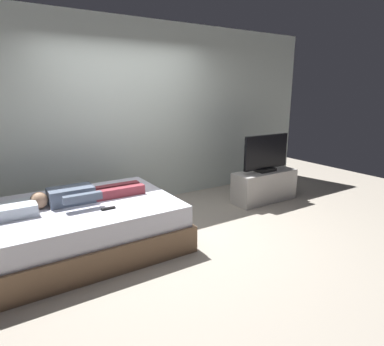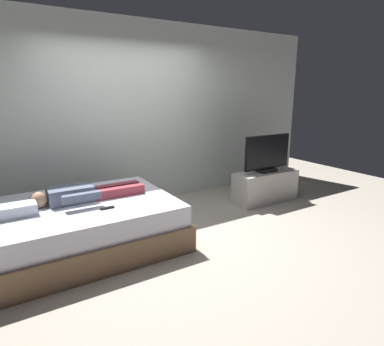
% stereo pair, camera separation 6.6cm
% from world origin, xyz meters
% --- Properties ---
extents(ground_plane, '(10.00, 10.00, 0.00)m').
position_xyz_m(ground_plane, '(0.00, 0.00, 0.00)').
color(ground_plane, '#ADA393').
extents(back_wall, '(6.40, 0.10, 2.80)m').
position_xyz_m(back_wall, '(0.40, 1.53, 1.40)').
color(back_wall, silver).
rests_on(back_wall, ground).
extents(bed, '(2.06, 1.57, 0.54)m').
position_xyz_m(bed, '(-1.01, 0.34, 0.26)').
color(bed, brown).
rests_on(bed, ground).
extents(pillow, '(0.48, 0.34, 0.12)m').
position_xyz_m(pillow, '(-1.72, 0.34, 0.60)').
color(pillow, white).
rests_on(pillow, bed).
extents(person, '(1.26, 0.46, 0.18)m').
position_xyz_m(person, '(-0.98, 0.40, 0.62)').
color(person, slate).
rests_on(person, bed).
extents(remote, '(0.15, 0.04, 0.02)m').
position_xyz_m(remote, '(-0.83, -0.01, 0.55)').
color(remote, black).
rests_on(remote, bed).
extents(tv_stand, '(1.10, 0.40, 0.50)m').
position_xyz_m(tv_stand, '(1.90, 0.43, 0.25)').
color(tv_stand, '#B7B2AD').
rests_on(tv_stand, ground).
extents(tv, '(0.88, 0.20, 0.59)m').
position_xyz_m(tv, '(1.90, 0.43, 0.78)').
color(tv, black).
rests_on(tv, tv_stand).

